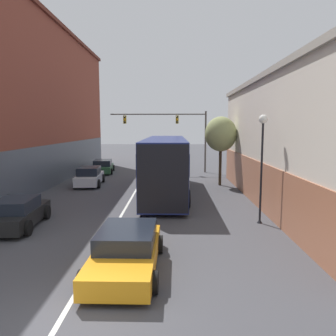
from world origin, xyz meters
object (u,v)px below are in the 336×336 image
parked_car_left_far (17,213)px  parked_car_left_mid (103,167)px  traffic_signal_gantry (176,127)px  bus (166,163)px  street_tree_near (221,134)px  hatchback_foreground (127,250)px  parked_car_left_near (89,176)px  street_lamp (262,151)px

parked_car_left_far → parked_car_left_mid: bearing=-4.1°
parked_car_left_mid → traffic_signal_gantry: 8.17m
bus → street_tree_near: size_ratio=2.35×
hatchback_foreground → parked_car_left_far: 6.97m
parked_car_left_near → street_lamp: size_ratio=0.88×
parked_car_left_far → parked_car_left_near: bearing=-6.5°
traffic_signal_gantry → street_lamp: traffic_signal_gantry is taller
hatchback_foreground → parked_car_left_far: parked_car_left_far is taller
hatchback_foreground → street_lamp: size_ratio=0.93×
parked_car_left_near → hatchback_foreground: bearing=-166.3°
parked_car_left_near → traffic_signal_gantry: bearing=-46.5°
parked_car_left_near → parked_car_left_mid: 6.98m
hatchback_foreground → traffic_signal_gantry: bearing=-3.8°
parked_car_left_mid → bus: bearing=-154.1°
parked_car_left_near → street_tree_near: bearing=-93.7°
hatchback_foreground → street_tree_near: street_tree_near is taller
traffic_signal_gantry → street_tree_near: 8.13m
bus → street_lamp: size_ratio=2.46×
parked_car_left_mid → traffic_signal_gantry: (7.19, 0.57, 3.85)m
bus → street_lamp: 8.28m
hatchback_foreground → parked_car_left_mid: 22.70m
hatchback_foreground → parked_car_left_far: (-5.52, 4.26, 0.03)m
parked_car_left_near → parked_car_left_far: 10.82m
parked_car_left_far → street_tree_near: (10.66, 10.97, 3.30)m
parked_car_left_mid → traffic_signal_gantry: size_ratio=0.50×
parked_car_left_mid → parked_car_left_far: size_ratio=1.14×
parked_car_left_far → traffic_signal_gantry: bearing=-25.4°
traffic_signal_gantry → street_lamp: size_ratio=1.88×
parked_car_left_mid → street_lamp: street_lamp is taller
bus → parked_car_left_mid: (-6.42, 10.18, -1.48)m
hatchback_foreground → street_lamp: street_lamp is taller
parked_car_left_near → street_tree_near: (10.15, 0.16, 3.26)m
parked_car_left_far → street_tree_near: 15.65m
bus → street_tree_near: (4.16, 3.37, 1.85)m
street_lamp → street_tree_near: street_tree_near is taller
street_lamp → parked_car_left_near: bearing=136.7°
street_lamp → bus: bearing=124.2°
parked_car_left_mid → parked_car_left_far: 17.78m
parked_car_left_near → parked_car_left_far: size_ratio=1.07×
hatchback_foreground → parked_car_left_near: parked_car_left_near is taller
bus → parked_car_left_near: 6.94m
parked_car_left_far → street_tree_near: bearing=-48.0°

